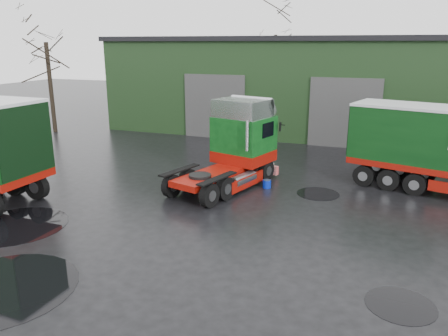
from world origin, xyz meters
The scene contains 10 objects.
ground centered at (0.00, 0.00, 0.00)m, with size 100.00×100.00×0.00m, color black.
warehouse centered at (2.00, 20.00, 3.16)m, with size 32.40×12.40×6.30m.
hero_tractor centered at (-2.03, 4.50, 1.81)m, with size 2.47×5.83×3.62m, color #0E4616, non-canonical shape.
wash_bucket centered at (-0.26, 5.20, 0.17)m, with size 0.36×0.36×0.34m, color #071FA0.
tree_left centered at (-17.00, 12.00, 4.25)m, with size 4.40×4.40×8.50m, color black, non-canonical shape.
tree_back_a centered at (-6.00, 30.00, 4.75)m, with size 4.40×4.40×9.50m, color black, non-canonical shape.
puddle_0 centered at (-4.47, -4.70, 0.00)m, with size 3.68×3.68×0.01m, color black.
puddle_1 centered at (1.90, 5.15, 0.00)m, with size 1.71×1.71×0.01m, color black.
puddle_2 centered at (-7.14, -1.52, 0.00)m, with size 3.34×3.34×0.01m, color black.
puddle_3 centered at (4.84, -2.09, 0.00)m, with size 1.62×1.62×0.01m, color black.
Camera 1 is at (4.00, -11.84, 5.87)m, focal length 35.00 mm.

